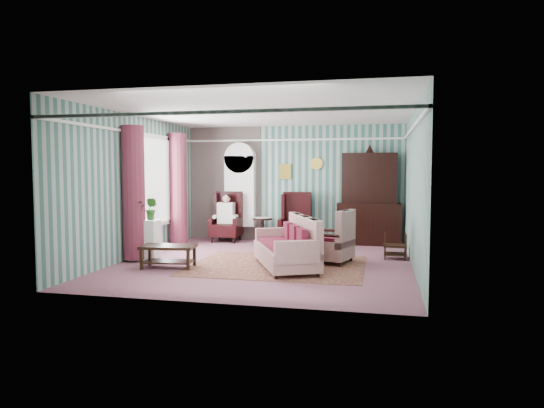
% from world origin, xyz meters
% --- Properties ---
extents(floor, '(6.00, 6.00, 0.00)m').
position_xyz_m(floor, '(0.00, 0.00, 0.00)').
color(floor, '#8C5162').
rests_on(floor, ground).
extents(room_shell, '(5.53, 6.02, 2.91)m').
position_xyz_m(room_shell, '(-0.62, 0.18, 2.01)').
color(room_shell, '#3D6F67').
rests_on(room_shell, ground).
extents(bookcase, '(0.80, 0.28, 2.24)m').
position_xyz_m(bookcase, '(-1.35, 2.84, 1.12)').
color(bookcase, white).
rests_on(bookcase, floor).
extents(dresser_hutch, '(1.50, 0.56, 2.36)m').
position_xyz_m(dresser_hutch, '(1.90, 2.72, 1.18)').
color(dresser_hutch, black).
rests_on(dresser_hutch, floor).
extents(wingback_left, '(0.76, 0.80, 1.25)m').
position_xyz_m(wingback_left, '(-1.60, 2.45, 0.62)').
color(wingback_left, black).
rests_on(wingback_left, floor).
extents(wingback_right, '(0.76, 0.80, 1.25)m').
position_xyz_m(wingback_right, '(0.15, 2.45, 0.62)').
color(wingback_right, black).
rests_on(wingback_right, floor).
extents(seated_woman, '(0.44, 0.40, 1.18)m').
position_xyz_m(seated_woman, '(-1.60, 2.45, 0.59)').
color(seated_woman, silver).
rests_on(seated_woman, floor).
extents(round_side_table, '(0.50, 0.50, 0.60)m').
position_xyz_m(round_side_table, '(-0.70, 2.60, 0.30)').
color(round_side_table, black).
rests_on(round_side_table, floor).
extents(nest_table, '(0.45, 0.38, 0.54)m').
position_xyz_m(nest_table, '(2.47, 0.90, 0.27)').
color(nest_table, black).
rests_on(nest_table, floor).
extents(plant_stand, '(0.55, 0.35, 0.80)m').
position_xyz_m(plant_stand, '(-2.40, -0.30, 0.40)').
color(plant_stand, silver).
rests_on(plant_stand, floor).
extents(rug, '(3.20, 2.60, 0.01)m').
position_xyz_m(rug, '(0.30, -0.30, 0.01)').
color(rug, '#4F1A21').
rests_on(rug, floor).
extents(sofa, '(1.62, 2.12, 1.07)m').
position_xyz_m(sofa, '(0.49, -0.52, 0.53)').
color(sofa, beige).
rests_on(sofa, floor).
extents(floral_armchair, '(0.97, 1.03, 0.97)m').
position_xyz_m(floral_armchair, '(1.22, 0.20, 0.49)').
color(floral_armchair, beige).
rests_on(floral_armchair, floor).
extents(coffee_table, '(1.03, 0.65, 0.42)m').
position_xyz_m(coffee_table, '(-1.61, -0.94, 0.21)').
color(coffee_table, black).
rests_on(coffee_table, floor).
extents(potted_plant_a, '(0.38, 0.34, 0.40)m').
position_xyz_m(potted_plant_a, '(-2.45, -0.44, 1.00)').
color(potted_plant_a, '#1A4E18').
rests_on(potted_plant_a, plant_stand).
extents(potted_plant_b, '(0.29, 0.26, 0.44)m').
position_xyz_m(potted_plant_b, '(-2.30, -0.21, 1.02)').
color(potted_plant_b, '#204A17').
rests_on(potted_plant_b, plant_stand).
extents(potted_plant_c, '(0.27, 0.27, 0.37)m').
position_xyz_m(potted_plant_c, '(-2.51, -0.30, 0.99)').
color(potted_plant_c, '#214C17').
rests_on(potted_plant_c, plant_stand).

